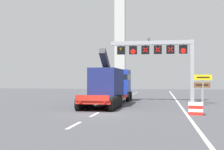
# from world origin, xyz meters

# --- Properties ---
(ground) EXTENTS (112.00, 112.00, 0.00)m
(ground) POSITION_xyz_m (0.00, 0.00, 0.00)
(ground) COLOR #4C4C51
(lane_markings) EXTENTS (0.20, 43.29, 0.01)m
(lane_markings) POSITION_xyz_m (-0.32, 14.35, 0.01)
(lane_markings) COLOR silver
(lane_markings) RESTS_ON ground
(edge_line_right) EXTENTS (0.20, 63.00, 0.01)m
(edge_line_right) POSITION_xyz_m (6.20, 12.00, 0.01)
(edge_line_right) COLOR silver
(edge_line_right) RESTS_ON ground
(overhead_lane_gantry) EXTENTS (9.48, 0.90, 7.19)m
(overhead_lane_gantry) POSITION_xyz_m (4.53, 11.77, 5.49)
(overhead_lane_gantry) COLOR #9EA0A5
(overhead_lane_gantry) RESTS_ON ground
(heavy_haul_truck_red) EXTENTS (3.20, 14.10, 5.30)m
(heavy_haul_truck_red) POSITION_xyz_m (-0.66, 8.51, 1.99)
(heavy_haul_truck_red) COLOR red
(heavy_haul_truck_red) RESTS_ON ground
(exit_sign_yellow) EXTENTS (1.68, 0.15, 2.99)m
(exit_sign_yellow) POSITION_xyz_m (8.42, 8.10, 2.29)
(exit_sign_yellow) COLOR #9EA0A5
(exit_sign_yellow) RESTS_ON ground
(tourist_info_sign_brown) EXTENTS (1.69, 0.15, 2.20)m
(tourist_info_sign_brown) POSITION_xyz_m (8.67, 10.72, 1.70)
(tourist_info_sign_brown) COLOR #9EA0A5
(tourist_info_sign_brown) RESTS_ON ground
(crash_barrier_striped) EXTENTS (1.05, 0.61, 0.90)m
(crash_barrier_striped) POSITION_xyz_m (6.80, -0.02, 0.45)
(crash_barrier_striped) COLOR red
(crash_barrier_striped) RESTS_ON ground
(bridge_pylon_distant) EXTENTS (9.00, 2.00, 41.21)m
(bridge_pylon_distant) POSITION_xyz_m (-6.65, 57.99, 21.00)
(bridge_pylon_distant) COLOR #B7B7B2
(bridge_pylon_distant) RESTS_ON ground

